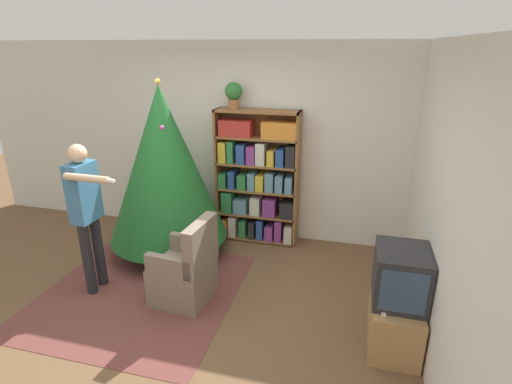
# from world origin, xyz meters

# --- Properties ---
(ground_plane) EXTENTS (14.00, 14.00, 0.00)m
(ground_plane) POSITION_xyz_m (0.00, 0.00, 0.00)
(ground_plane) COLOR brown
(wall_back) EXTENTS (8.00, 0.10, 2.60)m
(wall_back) POSITION_xyz_m (0.00, 2.09, 1.30)
(wall_back) COLOR silver
(wall_back) RESTS_ON ground_plane
(wall_right) EXTENTS (0.10, 8.00, 2.60)m
(wall_right) POSITION_xyz_m (2.25, 0.00, 1.30)
(wall_right) COLOR silver
(wall_right) RESTS_ON ground_plane
(area_rug) EXTENTS (2.04, 2.10, 0.01)m
(area_rug) POSITION_xyz_m (-0.63, 0.29, 0.00)
(area_rug) COLOR brown
(area_rug) RESTS_ON ground_plane
(bookshelf) EXTENTS (1.09, 0.30, 1.78)m
(bookshelf) POSITION_xyz_m (0.29, 1.86, 0.87)
(bookshelf) COLOR brown
(bookshelf) RESTS_ON ground_plane
(tv_stand) EXTENTS (0.42, 0.70, 0.47)m
(tv_stand) POSITION_xyz_m (1.97, 0.16, 0.23)
(tv_stand) COLOR tan
(tv_stand) RESTS_ON ground_plane
(television) EXTENTS (0.44, 0.51, 0.47)m
(television) POSITION_xyz_m (1.97, 0.16, 0.70)
(television) COLOR #28282D
(television) RESTS_ON tv_stand
(game_remote) EXTENTS (0.04, 0.12, 0.02)m
(game_remote) POSITION_xyz_m (1.85, -0.05, 0.48)
(game_remote) COLOR white
(game_remote) RESTS_ON tv_stand
(christmas_tree) EXTENTS (1.47, 1.47, 2.18)m
(christmas_tree) POSITION_xyz_m (-0.73, 1.24, 1.17)
(christmas_tree) COLOR #4C3323
(christmas_tree) RESTS_ON ground_plane
(armchair) EXTENTS (0.61, 0.60, 0.92)m
(armchair) POSITION_xyz_m (-0.08, 0.32, 0.32)
(armchair) COLOR #7A6B5B
(armchair) RESTS_ON ground_plane
(standing_person) EXTENTS (0.62, 0.48, 1.63)m
(standing_person) POSITION_xyz_m (-1.12, 0.26, 0.97)
(standing_person) COLOR #232328
(standing_person) RESTS_ON ground_plane
(potted_plant) EXTENTS (0.22, 0.22, 0.33)m
(potted_plant) POSITION_xyz_m (-0.03, 1.87, 1.97)
(potted_plant) COLOR #935B38
(potted_plant) RESTS_ON bookshelf
(book_pile_near_tree) EXTENTS (0.22, 0.14, 0.06)m
(book_pile_near_tree) POSITION_xyz_m (-0.20, 0.79, 0.03)
(book_pile_near_tree) COLOR #B22D28
(book_pile_near_tree) RESTS_ON ground_plane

